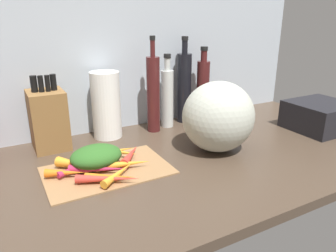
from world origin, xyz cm
name	(u,v)px	position (x,y,z in cm)	size (l,w,h in cm)	color
ground_plane	(170,163)	(0.00, 0.00, -1.50)	(170.00, 80.00, 3.00)	#47382B
wall_back	(124,54)	(0.00, 38.50, 30.00)	(170.00, 3.00, 60.00)	#ADB7C1
cutting_board	(107,170)	(-21.17, 1.50, 0.40)	(37.29, 23.89, 0.80)	#997047
carrot_0	(131,155)	(-12.13, 4.66, 2.25)	(2.90, 2.90, 13.93)	red
carrot_1	(110,155)	(-18.07, 8.18, 2.03)	(2.46, 2.46, 12.85)	orange
carrot_2	(99,169)	(-24.17, -0.01, 2.10)	(2.60, 2.60, 17.61)	#B2264C
carrot_3	(119,173)	(-19.87, -5.16, 1.99)	(2.38, 2.38, 14.89)	orange
carrot_4	(124,164)	(-16.64, -0.75, 2.24)	(2.87, 2.87, 16.54)	orange
carrot_5	(94,154)	(-22.35, 10.73, 2.20)	(2.79, 2.79, 16.32)	orange
carrot_6	(76,169)	(-30.06, 4.06, 1.83)	(2.05, 2.05, 11.64)	#B2264C
carrot_7	(77,165)	(-29.24, 5.20, 2.39)	(3.18, 3.18, 14.08)	orange
carrot_8	(117,152)	(-15.36, 8.62, 2.35)	(3.10, 3.10, 13.96)	orange
carrot_9	(110,177)	(-22.83, -6.26, 2.02)	(2.45, 2.45, 14.25)	orange
carrot_10	(108,179)	(-23.76, -6.91, 2.05)	(2.50, 2.50, 17.85)	red
carrot_11	(65,173)	(-33.45, 2.34, 2.09)	(2.58, 2.58, 11.36)	orange
carrot_12	(113,151)	(-16.12, 10.54, 1.94)	(2.27, 2.27, 15.97)	orange
carrot_greens_pile	(96,156)	(-23.44, 4.60, 4.16)	(15.90, 12.23, 6.73)	#2D6023
winter_squash	(218,117)	(18.03, -1.21, 12.17)	(25.09, 23.80, 24.35)	#B2B7A8
knife_block	(48,119)	(-32.74, 28.74, 10.64)	(11.79, 13.59, 26.17)	brown
paper_towel_roll	(106,105)	(-11.44, 29.50, 12.66)	(10.88, 10.88, 25.31)	white
bottle_0	(153,93)	(7.18, 26.84, 15.57)	(5.23, 5.23, 37.65)	#471919
bottle_1	(167,97)	(14.69, 29.03, 12.87)	(5.12, 5.12, 30.30)	silver
bottle_2	(184,87)	(24.32, 31.56, 15.50)	(6.16, 6.16, 36.62)	black
bottle_3	(203,89)	(32.30, 28.95, 14.03)	(5.55, 5.55, 32.31)	#471919
dish_rack	(320,116)	(68.22, -4.12, 5.63)	(23.96, 21.96, 11.26)	black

